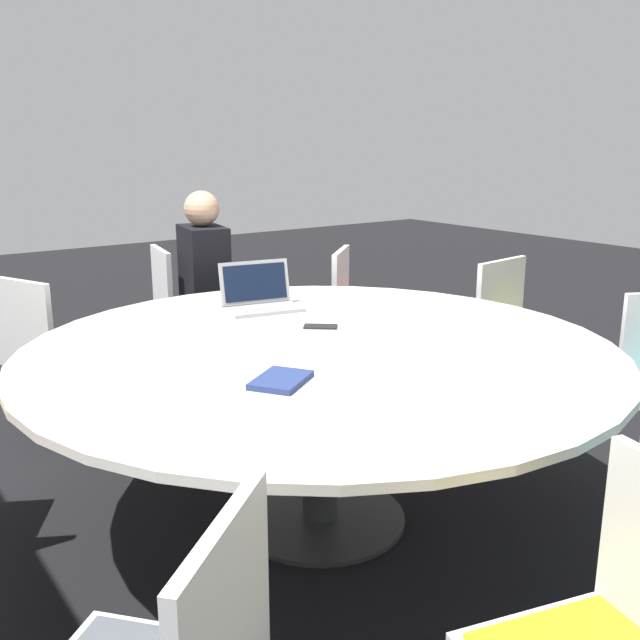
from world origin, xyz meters
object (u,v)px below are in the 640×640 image
person_0 (207,279)px  laptop (259,297)px  chair_1 (47,345)px  spiral_notebook (281,380)px  chair_0 (184,304)px  chair_9 (362,308)px  cell_phone (321,327)px  chair_8 (519,326)px

person_0 → laptop: (-0.90, 0.19, 0.08)m
chair_1 → laptop: (-0.73, -0.78, 0.27)m
spiral_notebook → chair_0: bearing=-17.2°
person_0 → chair_9: bearing=69.0°
chair_9 → cell_phone: 1.28m
chair_0 → person_0: bearing=19.1°
chair_8 → person_0: size_ratio=0.71×
chair_9 → spiral_notebook: bearing=1.0°
chair_0 → chair_8: 1.98m
chair_9 → person_0: bearing=-74.1°
chair_8 → chair_1: bearing=-34.5°
chair_0 → chair_9: 1.09m
cell_phone → spiral_notebook: bearing=133.4°
spiral_notebook → chair_9: bearing=-47.0°
person_0 → chair_0: bearing=-160.9°
chair_9 → chair_0: bearing=-84.4°
chair_8 → cell_phone: size_ratio=5.74×
laptop → cell_phone: (-0.44, -0.03, -0.05)m
chair_9 → person_0: (0.48, 0.77, 0.19)m
chair_8 → laptop: laptop is taller
laptop → spiral_notebook: 1.05m
chair_8 → laptop: (0.41, 1.38, 0.27)m
chair_8 → person_0: (1.31, 1.19, 0.19)m
laptop → chair_8: bearing=-5.3°
chair_0 → cell_phone: (-1.59, 0.13, 0.22)m
chair_8 → cell_phone: (-0.03, 1.35, 0.22)m
chair_1 → person_0: 1.00m
chair_0 → person_0: (-0.25, -0.04, 0.19)m
chair_8 → spiral_notebook: 1.95m
chair_0 → chair_9: bearing=58.7°
chair_8 → person_0: person_0 is taller
person_0 → laptop: person_0 is taller
chair_0 → chair_1: same height
chair_9 → laptop: laptop is taller
person_0 → cell_phone: size_ratio=8.04×
chair_9 → spiral_notebook: (-1.35, 1.45, 0.22)m
person_0 → cell_phone: (-1.34, 0.16, 0.03)m
chair_1 → laptop: bearing=24.2°
person_0 → cell_phone: bearing=4.2°
person_0 → laptop: size_ratio=3.25×
spiral_notebook → cell_phone: size_ratio=1.69×
chair_1 → chair_8: size_ratio=1.00×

